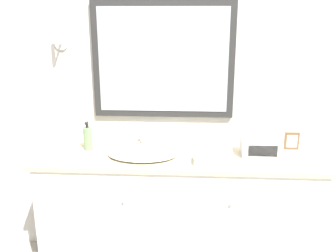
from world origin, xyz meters
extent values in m
cube|color=silver|center=(0.00, 0.57, 1.27)|extent=(8.00, 0.06, 2.55)
cube|color=#282828|center=(-0.12, 0.52, 1.48)|extent=(0.98, 0.04, 0.80)
cube|color=#9EA8B2|center=(-0.12, 0.50, 1.48)|extent=(0.89, 0.01, 0.71)
cylinder|color=silver|center=(-0.83, 0.53, 1.59)|extent=(0.09, 0.01, 0.09)
cylinder|color=silver|center=(-0.83, 0.48, 1.59)|extent=(0.02, 0.10, 0.02)
cylinder|color=white|center=(-0.83, 0.43, 1.66)|extent=(0.02, 0.02, 0.14)
cube|color=white|center=(0.00, 0.27, 0.43)|extent=(1.83, 0.50, 0.85)
cube|color=#C6B793|center=(0.00, 0.27, 0.87)|extent=(1.89, 0.53, 0.03)
sphere|color=silver|center=(-0.33, 0.01, 0.67)|extent=(0.02, 0.02, 0.02)
sphere|color=silver|center=(0.33, 0.01, 0.67)|extent=(0.02, 0.02, 0.02)
ellipsoid|color=silver|center=(-0.24, 0.25, 0.90)|extent=(0.46, 0.33, 0.03)
cylinder|color=silver|center=(-0.24, 0.43, 0.90)|extent=(0.06, 0.06, 0.03)
cylinder|color=silver|center=(-0.24, 0.43, 0.98)|extent=(0.02, 0.02, 0.13)
cylinder|color=silver|center=(-0.24, 0.40, 1.04)|extent=(0.02, 0.07, 0.02)
cylinder|color=white|center=(-0.31, 0.43, 0.91)|extent=(0.06, 0.02, 0.02)
cylinder|color=white|center=(-0.16, 0.43, 0.91)|extent=(0.05, 0.02, 0.02)
cylinder|color=#709966|center=(-0.63, 0.35, 0.96)|extent=(0.06, 0.06, 0.16)
cylinder|color=black|center=(-0.63, 0.35, 1.06)|extent=(0.02, 0.02, 0.04)
cube|color=black|center=(-0.63, 0.33, 1.08)|extent=(0.02, 0.03, 0.01)
cube|color=#BCBCC1|center=(0.54, 0.30, 0.94)|extent=(0.26, 0.15, 0.11)
cube|color=black|center=(0.54, 0.23, 0.94)|extent=(0.19, 0.01, 0.07)
cube|color=brown|center=(0.78, 0.43, 0.94)|extent=(0.10, 0.01, 0.12)
cube|color=beige|center=(0.78, 0.42, 0.94)|extent=(0.07, 0.00, 0.09)
cube|color=white|center=(0.17, 0.14, 0.91)|extent=(0.14, 0.12, 0.05)
cube|color=silver|center=(0.22, 0.39, 0.89)|extent=(0.15, 0.12, 0.01)
camera|label=1|loc=(0.07, -2.07, 1.77)|focal=40.00mm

